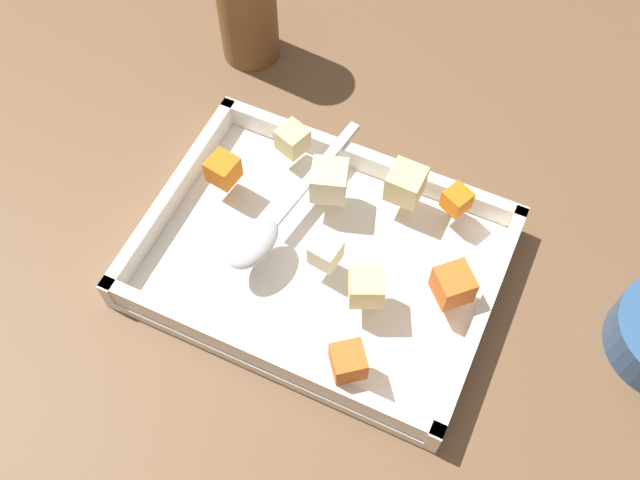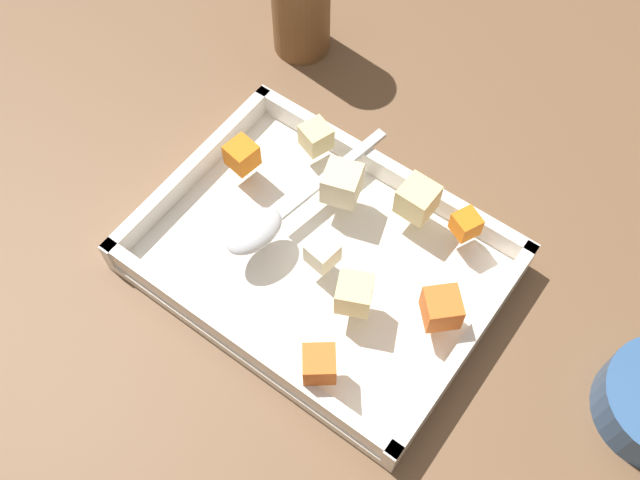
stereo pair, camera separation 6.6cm
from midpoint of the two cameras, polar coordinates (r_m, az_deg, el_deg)
ground_plane at (r=0.71m, az=-1.97°, el=-2.72°), size 4.00×4.00×0.00m
baking_dish at (r=0.70m, az=-2.71°, el=-1.82°), size 0.33×0.24×0.04m
carrot_chunk_center at (r=0.64m, az=7.39°, el=-3.72°), size 0.04×0.04×0.03m
carrot_chunk_corner_sw at (r=0.71m, az=-10.18°, el=5.18°), size 0.03×0.03×0.03m
carrot_chunk_mid_right at (r=0.61m, az=-0.94°, el=-9.67°), size 0.04×0.04×0.03m
carrot_chunk_near_right at (r=0.69m, az=7.88°, el=2.86°), size 0.03×0.03×0.02m
potato_chunk_under_handle at (r=0.65m, az=-2.24°, el=-1.30°), size 0.03×0.03×0.02m
potato_chunk_corner_se at (r=0.64m, az=0.64°, el=-3.87°), size 0.04×0.04×0.03m
potato_chunk_mid_left at (r=0.73m, az=-4.78°, el=7.56°), size 0.03×0.03×0.03m
potato_chunk_heap_top at (r=0.69m, az=-2.03°, el=4.39°), size 0.04×0.04×0.03m
potato_chunk_near_left at (r=0.69m, az=3.94°, el=4.14°), size 0.03×0.03×0.03m
serving_spoon at (r=0.67m, az=-7.35°, el=0.32°), size 0.06×0.20×0.02m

